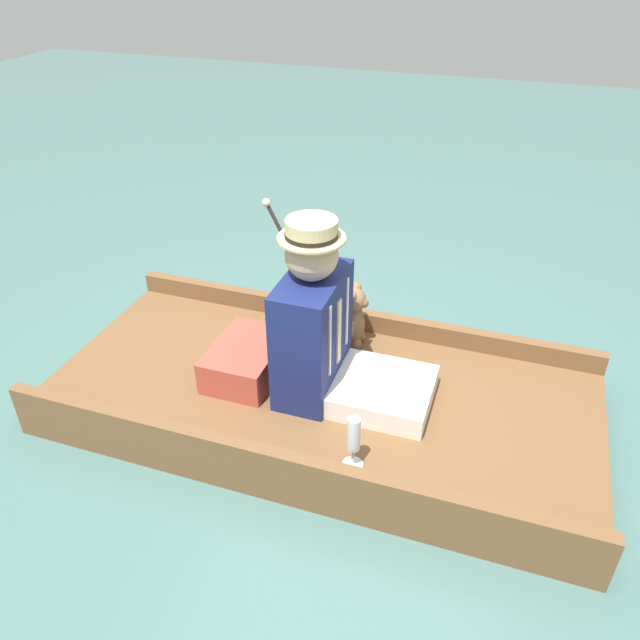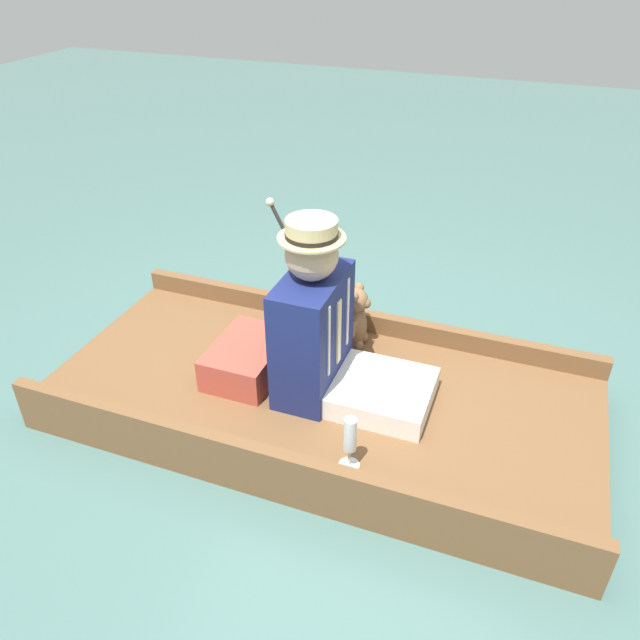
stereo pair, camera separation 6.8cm
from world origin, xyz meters
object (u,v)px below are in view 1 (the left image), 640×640
at_px(seated_person, 326,333).
at_px(teddy_bear, 354,318).
at_px(wine_glass, 354,437).
at_px(walking_cane, 293,255).

bearing_deg(seated_person, teddy_bear, -176.28).
xyz_separation_m(wine_glass, walking_cane, (-0.92, -0.61, 0.26)).
distance_m(teddy_bear, wine_glass, 0.87).
xyz_separation_m(teddy_bear, walking_cane, (-0.09, -0.36, 0.26)).
height_order(teddy_bear, walking_cane, walking_cane).
height_order(seated_person, teddy_bear, seated_person).
bearing_deg(seated_person, wine_glass, 36.84).
bearing_deg(teddy_bear, walking_cane, -104.11).
bearing_deg(teddy_bear, wine_glass, 16.33).
height_order(teddy_bear, wine_glass, teddy_bear).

